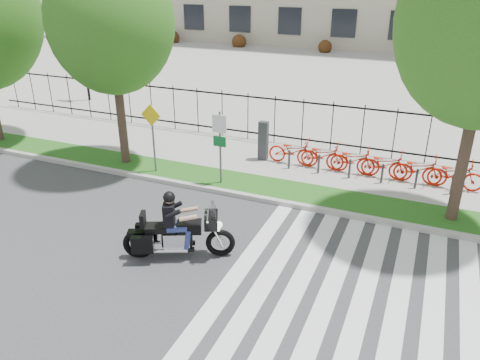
% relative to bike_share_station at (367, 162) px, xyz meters
% --- Properties ---
extents(ground, '(120.00, 120.00, 0.00)m').
position_rel_bike_share_station_xyz_m(ground, '(-4.13, -7.20, -0.65)').
color(ground, '#38383B').
rests_on(ground, ground).
extents(curb, '(60.00, 0.20, 0.15)m').
position_rel_bike_share_station_xyz_m(curb, '(-4.13, -3.10, -0.58)').
color(curb, '#A3A19A').
rests_on(curb, ground).
extents(grass_verge, '(60.00, 1.50, 0.15)m').
position_rel_bike_share_station_xyz_m(grass_verge, '(-4.13, -2.25, -0.58)').
color(grass_verge, '#204E13').
rests_on(grass_verge, ground).
extents(sidewalk, '(60.00, 3.50, 0.15)m').
position_rel_bike_share_station_xyz_m(sidewalk, '(-4.13, 0.25, -0.58)').
color(sidewalk, gray).
rests_on(sidewalk, ground).
extents(plaza, '(80.00, 34.00, 0.10)m').
position_rel_bike_share_station_xyz_m(plaza, '(-4.13, 17.80, -0.60)').
color(plaza, gray).
rests_on(plaza, ground).
extents(crosswalk_stripes, '(5.70, 8.00, 0.01)m').
position_rel_bike_share_station_xyz_m(crosswalk_stripes, '(0.70, -7.20, -0.65)').
color(crosswalk_stripes, silver).
rests_on(crosswalk_stripes, ground).
extents(iron_fence, '(30.00, 0.06, 2.00)m').
position_rel_bike_share_station_xyz_m(iron_fence, '(-4.13, 2.00, 0.50)').
color(iron_fence, black).
rests_on(iron_fence, sidewalk).
extents(lamp_post_left, '(1.06, 0.70, 4.25)m').
position_rel_bike_share_station_xyz_m(lamp_post_left, '(-16.13, 4.80, 2.55)').
color(lamp_post_left, black).
rests_on(lamp_post_left, ground).
extents(street_tree_1, '(4.31, 4.31, 7.57)m').
position_rel_bike_share_station_xyz_m(street_tree_1, '(-8.61, -2.25, 4.57)').
color(street_tree_1, '#32231B').
rests_on(street_tree_1, grass_verge).
extents(bike_share_station, '(7.83, 0.87, 1.50)m').
position_rel_bike_share_station_xyz_m(bike_share_station, '(0.00, 0.00, 0.00)').
color(bike_share_station, '#2D2D33').
rests_on(bike_share_station, sidewalk).
extents(sign_pole_regulatory, '(0.50, 0.09, 2.50)m').
position_rel_bike_share_station_xyz_m(sign_pole_regulatory, '(-4.45, -2.62, 1.09)').
color(sign_pole_regulatory, '#59595B').
rests_on(sign_pole_regulatory, grass_verge).
extents(sign_pole_warning, '(0.78, 0.09, 2.49)m').
position_rel_bike_share_station_xyz_m(sign_pole_warning, '(-7.06, -2.62, 1.09)').
color(sign_pole_warning, '#59595B').
rests_on(sign_pole_warning, grass_verge).
extents(motorcycle_rider, '(2.70, 1.55, 2.23)m').
position_rel_bike_share_station_xyz_m(motorcycle_rider, '(-3.64, -6.91, 0.09)').
color(motorcycle_rider, black).
rests_on(motorcycle_rider, ground).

